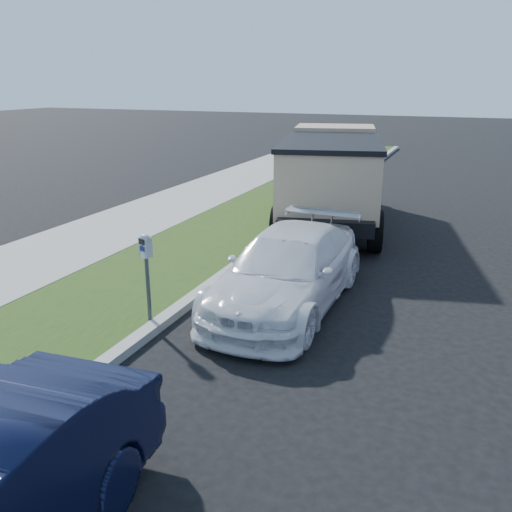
% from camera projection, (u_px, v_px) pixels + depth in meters
% --- Properties ---
extents(ground, '(120.00, 120.00, 0.00)m').
position_uv_depth(ground, '(312.00, 341.00, 8.87)').
color(ground, black).
rests_on(ground, ground).
extents(streetside, '(6.12, 50.00, 0.15)m').
position_uv_depth(streetside, '(107.00, 261.00, 12.60)').
color(streetside, gray).
rests_on(streetside, ground).
extents(parking_meter, '(0.24, 0.20, 1.53)m').
position_uv_depth(parking_meter, '(146.00, 258.00, 9.01)').
color(parking_meter, '#3F4247').
rests_on(parking_meter, ground).
extents(white_wagon, '(2.04, 4.89, 1.41)m').
position_uv_depth(white_wagon, '(288.00, 270.00, 10.09)').
color(white_wagon, white).
rests_on(white_wagon, ground).
extents(dump_truck, '(3.97, 7.19, 2.67)m').
position_uv_depth(dump_truck, '(331.00, 172.00, 15.81)').
color(dump_truck, black).
rests_on(dump_truck, ground).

